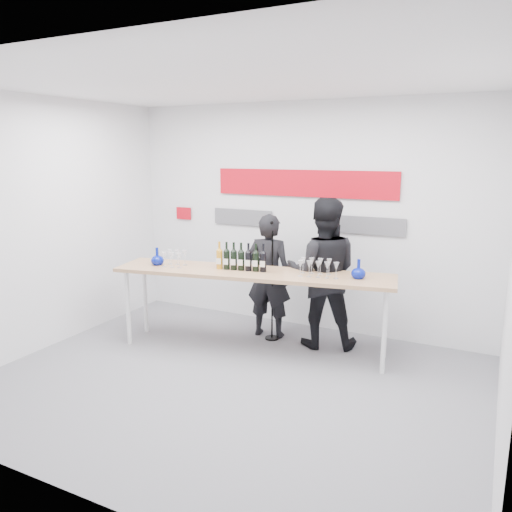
% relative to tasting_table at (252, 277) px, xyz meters
% --- Properties ---
extents(ground, '(5.00, 5.00, 0.00)m').
position_rel_tasting_table_xyz_m(ground, '(0.19, -0.86, -0.91)').
color(ground, slate).
rests_on(ground, ground).
extents(back_wall, '(5.00, 0.04, 3.00)m').
position_rel_tasting_table_xyz_m(back_wall, '(0.19, 1.14, 0.59)').
color(back_wall, silver).
rests_on(back_wall, ground).
extents(signage, '(3.38, 0.02, 0.79)m').
position_rel_tasting_table_xyz_m(signage, '(0.13, 1.11, 0.89)').
color(signage, '#BB0816').
rests_on(signage, back_wall).
extents(tasting_table, '(3.36, 1.25, 0.99)m').
position_rel_tasting_table_xyz_m(tasting_table, '(0.00, 0.00, 0.00)').
color(tasting_table, tan).
rests_on(tasting_table, ground).
extents(wine_bottles, '(0.62, 0.19, 0.33)m').
position_rel_tasting_table_xyz_m(wine_bottles, '(-0.14, -0.01, 0.24)').
color(wine_bottles, '#BF7F19').
rests_on(wine_bottles, tasting_table).
extents(decanter_left, '(0.16, 0.16, 0.21)m').
position_rel_tasting_table_xyz_m(decanter_left, '(-1.20, -0.22, 0.18)').
color(decanter_left, navy).
rests_on(decanter_left, tasting_table).
extents(decanter_right, '(0.16, 0.16, 0.21)m').
position_rel_tasting_table_xyz_m(decanter_right, '(1.20, 0.23, 0.18)').
color(decanter_right, navy).
rests_on(decanter_right, tasting_table).
extents(glasses_left, '(0.29, 0.26, 0.18)m').
position_rel_tasting_table_xyz_m(glasses_left, '(-0.97, -0.18, 0.17)').
color(glasses_left, silver).
rests_on(glasses_left, tasting_table).
extents(glasses_right, '(0.49, 0.28, 0.18)m').
position_rel_tasting_table_xyz_m(glasses_right, '(0.75, 0.13, 0.17)').
color(glasses_right, silver).
rests_on(glasses_right, tasting_table).
extents(presenter_left, '(0.63, 0.46, 1.60)m').
position_rel_tasting_table_xyz_m(presenter_left, '(-0.04, 0.55, -0.11)').
color(presenter_left, black).
rests_on(presenter_left, ground).
extents(presenter_right, '(1.07, 0.95, 1.83)m').
position_rel_tasting_table_xyz_m(presenter_right, '(0.68, 0.55, 0.00)').
color(presenter_right, black).
rests_on(presenter_right, ground).
extents(mic_stand, '(0.18, 0.18, 1.54)m').
position_rel_tasting_table_xyz_m(mic_stand, '(0.05, 0.45, -0.44)').
color(mic_stand, black).
rests_on(mic_stand, ground).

